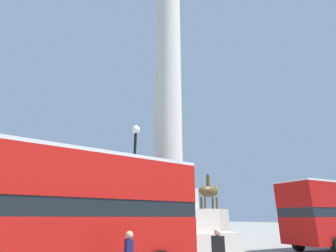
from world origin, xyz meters
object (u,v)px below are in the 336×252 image
bus_b (32,208)px  street_lamp (134,179)px  monument_column (168,145)px  equestrian_statue (210,219)px

bus_b → street_lamp: 5.49m
monument_column → street_lamp: (-3.52, -2.28, -2.82)m
bus_b → street_lamp: street_lamp is taller
monument_column → equestrian_statue: size_ratio=3.62×
bus_b → equestrian_statue: (16.32, 10.14, -0.42)m
monument_column → bus_b: (-8.16, -4.79, -4.33)m
bus_b → equestrian_statue: equestrian_statue is taller
bus_b → street_lamp: (4.64, 2.51, 1.51)m
equestrian_statue → street_lamp: street_lamp is taller
monument_column → street_lamp: 5.05m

